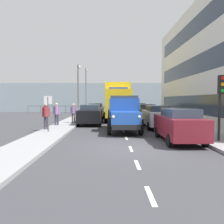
{
  "coord_description": "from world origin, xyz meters",
  "views": [
    {
      "loc": [
        0.91,
        10.42,
        2.18
      ],
      "look_at": [
        0.73,
        -11.91,
        0.95
      ],
      "focal_mm": 36.58,
      "sensor_mm": 36.0,
      "label": 1
    }
  ],
  "objects_px": {
    "lamp_post_promenade": "(78,86)",
    "pedestrian_in_dark_coat": "(46,114)",
    "traffic_light_near": "(221,93)",
    "pedestrian_couple_b": "(57,112)",
    "car_white_kerbside_1": "(157,116)",
    "car_grey_kerbside_2": "(146,112)",
    "lorry_cargo_yellow": "(117,100)",
    "lamp_post_far": "(86,86)",
    "car_black_oppositeside_0": "(91,114)",
    "car_silver_oppositeside_1": "(96,110)",
    "truck_vintage_blue": "(124,114)",
    "pedestrian_couple_a": "(73,111)",
    "car_maroon_kerbside_near": "(179,124)",
    "car_navy_kerbside_3": "(138,110)",
    "street_sign": "(48,107)"
  },
  "relations": [
    {
      "from": "lamp_post_promenade",
      "to": "pedestrian_in_dark_coat",
      "type": "bearing_deg",
      "value": 85.41
    },
    {
      "from": "traffic_light_near",
      "to": "pedestrian_in_dark_coat",
      "type": "bearing_deg",
      "value": -24.33
    },
    {
      "from": "pedestrian_couple_b",
      "to": "traffic_light_near",
      "type": "distance_m",
      "value": 11.96
    },
    {
      "from": "car_white_kerbside_1",
      "to": "pedestrian_couple_b",
      "type": "bearing_deg",
      "value": -6.35
    },
    {
      "from": "lamp_post_promenade",
      "to": "car_grey_kerbside_2",
      "type": "bearing_deg",
      "value": 156.47
    },
    {
      "from": "lorry_cargo_yellow",
      "to": "pedestrian_couple_b",
      "type": "xyz_separation_m",
      "value": [
        5.01,
        5.95,
        -0.88
      ]
    },
    {
      "from": "traffic_light_near",
      "to": "lamp_post_far",
      "type": "xyz_separation_m",
      "value": [
        9.17,
        -25.04,
        1.75
      ]
    },
    {
      "from": "car_black_oppositeside_0",
      "to": "pedestrian_couple_b",
      "type": "relative_size",
      "value": 2.65
    },
    {
      "from": "traffic_light_near",
      "to": "car_white_kerbside_1",
      "type": "bearing_deg",
      "value": -73.16
    },
    {
      "from": "car_silver_oppositeside_1",
      "to": "pedestrian_in_dark_coat",
      "type": "xyz_separation_m",
      "value": [
        2.65,
        11.31,
        0.31
      ]
    },
    {
      "from": "car_grey_kerbside_2",
      "to": "traffic_light_near",
      "type": "distance_m",
      "value": 11.66
    },
    {
      "from": "car_grey_kerbside_2",
      "to": "pedestrian_in_dark_coat",
      "type": "distance_m",
      "value": 10.55
    },
    {
      "from": "truck_vintage_blue",
      "to": "pedestrian_couple_a",
      "type": "bearing_deg",
      "value": -48.51
    },
    {
      "from": "car_grey_kerbside_2",
      "to": "pedestrian_couple_a",
      "type": "distance_m",
      "value": 7.23
    },
    {
      "from": "car_maroon_kerbside_near",
      "to": "pedestrian_in_dark_coat",
      "type": "xyz_separation_m",
      "value": [
        7.88,
        -3.82,
        0.31
      ]
    },
    {
      "from": "pedestrian_in_dark_coat",
      "to": "car_grey_kerbside_2",
      "type": "bearing_deg",
      "value": -138.35
    },
    {
      "from": "pedestrian_couple_b",
      "to": "lamp_post_far",
      "type": "xyz_separation_m",
      "value": [
        -0.46,
        -18.06,
        3.04
      ]
    },
    {
      "from": "pedestrian_couple_a",
      "to": "traffic_light_near",
      "type": "height_order",
      "value": "traffic_light_near"
    },
    {
      "from": "car_silver_oppositeside_1",
      "to": "pedestrian_couple_a",
      "type": "height_order",
      "value": "pedestrian_couple_a"
    },
    {
      "from": "truck_vintage_blue",
      "to": "car_navy_kerbside_3",
      "type": "bearing_deg",
      "value": -101.06
    },
    {
      "from": "lamp_post_promenade",
      "to": "lamp_post_far",
      "type": "xyz_separation_m",
      "value": [
        0.25,
        -10.56,
        0.54
      ]
    },
    {
      "from": "car_grey_kerbside_2",
      "to": "car_navy_kerbside_3",
      "type": "relative_size",
      "value": 1.05
    },
    {
      "from": "car_grey_kerbside_2",
      "to": "car_white_kerbside_1",
      "type": "bearing_deg",
      "value": 90.0
    },
    {
      "from": "lorry_cargo_yellow",
      "to": "car_grey_kerbside_2",
      "type": "distance_m",
      "value": 3.37
    },
    {
      "from": "truck_vintage_blue",
      "to": "car_silver_oppositeside_1",
      "type": "distance_m",
      "value": 11.87
    },
    {
      "from": "pedestrian_in_dark_coat",
      "to": "car_white_kerbside_1",
      "type": "bearing_deg",
      "value": -167.72
    },
    {
      "from": "car_maroon_kerbside_near",
      "to": "car_white_kerbside_1",
      "type": "bearing_deg",
      "value": -90.0
    },
    {
      "from": "lamp_post_far",
      "to": "street_sign",
      "type": "height_order",
      "value": "lamp_post_far"
    },
    {
      "from": "truck_vintage_blue",
      "to": "pedestrian_in_dark_coat",
      "type": "distance_m",
      "value": 5.27
    },
    {
      "from": "car_black_oppositeside_0",
      "to": "pedestrian_in_dark_coat",
      "type": "height_order",
      "value": "pedestrian_in_dark_coat"
    },
    {
      "from": "car_silver_oppositeside_1",
      "to": "lamp_post_far",
      "type": "xyz_separation_m",
      "value": [
        2.08,
        -9.34,
        3.33
      ]
    },
    {
      "from": "car_white_kerbside_1",
      "to": "car_silver_oppositeside_1",
      "type": "bearing_deg",
      "value": -61.39
    },
    {
      "from": "lorry_cargo_yellow",
      "to": "car_black_oppositeside_0",
      "type": "height_order",
      "value": "lorry_cargo_yellow"
    },
    {
      "from": "lamp_post_far",
      "to": "car_white_kerbside_1",
      "type": "bearing_deg",
      "value": 111.13
    },
    {
      "from": "car_black_oppositeside_0",
      "to": "pedestrian_couple_a",
      "type": "distance_m",
      "value": 1.51
    },
    {
      "from": "car_black_oppositeside_0",
      "to": "lamp_post_promenade",
      "type": "height_order",
      "value": "lamp_post_promenade"
    },
    {
      "from": "car_grey_kerbside_2",
      "to": "pedestrian_in_dark_coat",
      "type": "height_order",
      "value": "pedestrian_in_dark_coat"
    },
    {
      "from": "pedestrian_couple_b",
      "to": "pedestrian_couple_a",
      "type": "relative_size",
      "value": 1.05
    },
    {
      "from": "pedestrian_couple_b",
      "to": "lamp_post_promenade",
      "type": "distance_m",
      "value": 7.94
    },
    {
      "from": "truck_vintage_blue",
      "to": "car_silver_oppositeside_1",
      "type": "relative_size",
      "value": 1.29
    },
    {
      "from": "car_white_kerbside_1",
      "to": "pedestrian_couple_a",
      "type": "xyz_separation_m",
      "value": [
        6.72,
        -2.65,
        0.24
      ]
    },
    {
      "from": "street_sign",
      "to": "lorry_cargo_yellow",
      "type": "bearing_deg",
      "value": -115.74
    },
    {
      "from": "pedestrian_couple_b",
      "to": "pedestrian_couple_a",
      "type": "xyz_separation_m",
      "value": [
        -1.05,
        -1.79,
        -0.06
      ]
    },
    {
      "from": "truck_vintage_blue",
      "to": "car_white_kerbside_1",
      "type": "xyz_separation_m",
      "value": [
        -2.62,
        -1.99,
        -0.28
      ]
    },
    {
      "from": "car_black_oppositeside_0",
      "to": "traffic_light_near",
      "type": "xyz_separation_m",
      "value": [
        -7.08,
        8.77,
        1.57
      ]
    },
    {
      "from": "street_sign",
      "to": "car_grey_kerbside_2",
      "type": "bearing_deg",
      "value": -132.38
    },
    {
      "from": "car_white_kerbside_1",
      "to": "pedestrian_in_dark_coat",
      "type": "relative_size",
      "value": 2.27
    },
    {
      "from": "lorry_cargo_yellow",
      "to": "car_white_kerbside_1",
      "type": "xyz_separation_m",
      "value": [
        -2.77,
        6.82,
        -1.18
      ]
    },
    {
      "from": "car_grey_kerbside_2",
      "to": "lamp_post_far",
      "type": "relative_size",
      "value": 0.62
    },
    {
      "from": "car_navy_kerbside_3",
      "to": "car_silver_oppositeside_1",
      "type": "relative_size",
      "value": 0.93
    }
  ]
}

